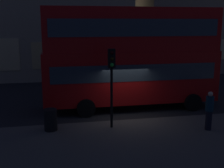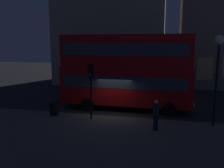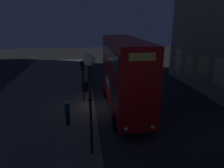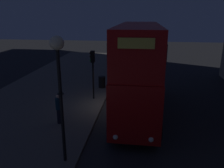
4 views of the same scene
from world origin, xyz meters
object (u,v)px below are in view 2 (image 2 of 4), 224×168
(street_lamp, at_px, (218,57))
(pedestrian, at_px, (156,115))
(traffic_light_near_kerb, at_px, (91,80))
(double_decker_bus, at_px, (126,69))
(litter_bin, at_px, (54,108))

(street_lamp, height_order, pedestrian, street_lamp)
(traffic_light_near_kerb, relative_size, pedestrian, 2.04)
(double_decker_bus, height_order, street_lamp, double_decker_bus)
(litter_bin, bearing_deg, pedestrian, -10.34)
(traffic_light_near_kerb, distance_m, pedestrian, 4.73)
(street_lamp, relative_size, litter_bin, 5.52)
(traffic_light_near_kerb, relative_size, street_lamp, 0.67)
(double_decker_bus, height_order, litter_bin, double_decker_bus)
(double_decker_bus, distance_m, street_lamp, 6.73)
(double_decker_bus, bearing_deg, litter_bin, -144.70)
(traffic_light_near_kerb, distance_m, litter_bin, 3.51)
(traffic_light_near_kerb, relative_size, litter_bin, 3.71)
(pedestrian, xyz_separation_m, litter_bin, (-7.05, 1.29, -0.43))
(double_decker_bus, xyz_separation_m, street_lamp, (5.94, -2.96, 1.14))
(street_lamp, height_order, litter_bin, street_lamp)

